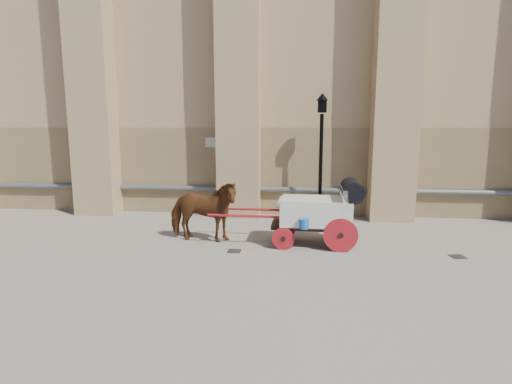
# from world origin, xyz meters

# --- Properties ---
(ground) EXTENTS (90.00, 90.00, 0.00)m
(ground) POSITION_xyz_m (0.00, 0.00, 0.00)
(ground) COLOR gray
(ground) RESTS_ON ground
(horse) EXTENTS (2.02, 1.06, 1.65)m
(horse) POSITION_xyz_m (-1.54, 0.49, 0.82)
(horse) COLOR brown
(horse) RESTS_ON ground
(carriage) EXTENTS (3.94, 1.41, 1.71)m
(carriage) POSITION_xyz_m (1.56, 0.51, 0.92)
(carriage) COLOR black
(carriage) RESTS_ON ground
(street_lamp) EXTENTS (0.38, 0.38, 4.07)m
(street_lamp) POSITION_xyz_m (1.69, 3.19, 2.18)
(street_lamp) COLOR black
(street_lamp) RESTS_ON ground
(drain_grate_near) EXTENTS (0.32, 0.32, 0.01)m
(drain_grate_near) POSITION_xyz_m (-0.58, -0.29, 0.01)
(drain_grate_near) COLOR black
(drain_grate_near) RESTS_ON ground
(drain_grate_far) EXTENTS (0.36, 0.36, 0.01)m
(drain_grate_far) POSITION_xyz_m (4.73, -0.20, 0.01)
(drain_grate_far) COLOR black
(drain_grate_far) RESTS_ON ground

